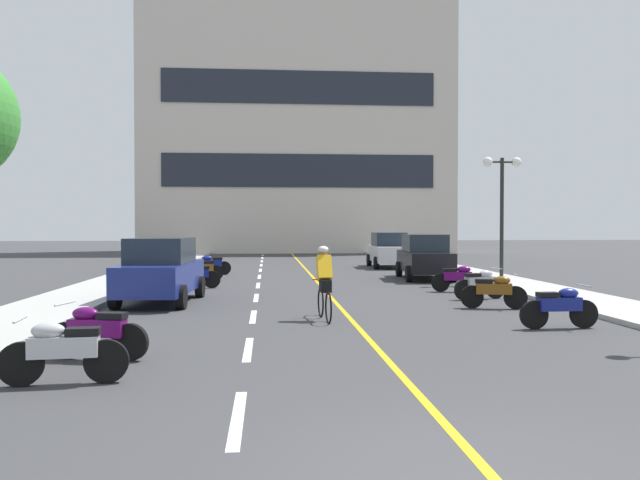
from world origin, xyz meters
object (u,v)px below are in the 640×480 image
parked_car_near (161,270)px  motorcycle_5 (458,278)px  motorcycle_0 (63,350)px  motorcycle_1 (97,331)px  street_lamp_mid (502,189)px  motorcycle_2 (560,306)px  parked_car_far (389,250)px  motorcycle_6 (195,275)px  motorcycle_3 (494,291)px  motorcycle_4 (480,283)px  cyclist_rider (324,281)px  parked_car_mid (425,257)px  motorcycle_7 (201,269)px  motorcycle_8 (211,264)px

parked_car_near → motorcycle_5: 9.45m
parked_car_near → motorcycle_0: (0.21, -9.26, -0.44)m
parked_car_near → motorcycle_1: (0.24, -7.65, -0.44)m
street_lamp_mid → motorcycle_2: bearing=-104.4°
parked_car_far → motorcycle_6: (-8.79, -10.49, -0.44)m
motorcycle_3 → motorcycle_4: same height
motorcycle_3 → motorcycle_0: bearing=-139.9°
motorcycle_2 → motorcycle_4: same height
motorcycle_1 → cyclist_rider: (4.03, 4.09, 0.41)m
street_lamp_mid → motorcycle_2: size_ratio=2.71×
parked_car_mid → motorcycle_3: (-0.48, -9.25, -0.44)m
cyclist_rider → motorcycle_0: bearing=-125.5°
street_lamp_mid → motorcycle_7: street_lamp_mid is taller
motorcycle_7 → parked_car_near: bearing=-92.9°
motorcycle_1 → motorcycle_0: bearing=-90.9°
motorcycle_8 → motorcycle_2: bearing=-61.1°
street_lamp_mid → motorcycle_0: (-11.49, -14.33, -3.06)m
parked_car_mid → motorcycle_2: 12.53m
parked_car_far → motorcycle_3: bearing=-91.5°
motorcycle_6 → motorcycle_5: bearing=-12.5°
motorcycle_8 → parked_car_mid: bearing=-18.5°
motorcycle_2 → motorcycle_7: size_ratio=1.01×
motorcycle_2 → motorcycle_5: 7.48m
motorcycle_6 → motorcycle_8: (0.02, 6.07, 0.00)m
motorcycle_1 → cyclist_rider: 5.76m
motorcycle_0 → motorcycle_2: size_ratio=1.00×
motorcycle_4 → motorcycle_1: bearing=-139.0°
motorcycle_2 → motorcycle_8: bearing=118.9°
motorcycle_5 → motorcycle_1: bearing=-132.1°
motorcycle_3 → motorcycle_7: 12.59m
motorcycle_3 → motorcycle_5: 4.22m
motorcycle_5 → motorcycle_7: 10.17m
street_lamp_mid → motorcycle_8: 12.69m
motorcycle_0 → motorcycle_7: size_ratio=1.01×
motorcycle_3 → parked_car_far: bearing=88.5°
motorcycle_1 → motorcycle_7: 14.98m
motorcycle_7 → motorcycle_8: bearing=87.2°
street_lamp_mid → parked_car_near: street_lamp_mid is taller
street_lamp_mid → motorcycle_8: size_ratio=2.71×
motorcycle_7 → cyclist_rider: cyclist_rider is taller
parked_car_mid → motorcycle_0: parked_car_mid is taller
parked_car_mid → cyclist_rider: size_ratio=2.44×
motorcycle_4 → motorcycle_8: size_ratio=0.98×
motorcycle_6 → motorcycle_7: bearing=92.1°
motorcycle_1 → motorcycle_6: size_ratio=0.99×
street_lamp_mid → parked_car_far: street_lamp_mid is taller
motorcycle_4 → motorcycle_3: bearing=-99.5°
parked_car_far → motorcycle_8: 9.83m
motorcycle_0 → motorcycle_2: bearing=24.3°
street_lamp_mid → motorcycle_8: bearing=155.3°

